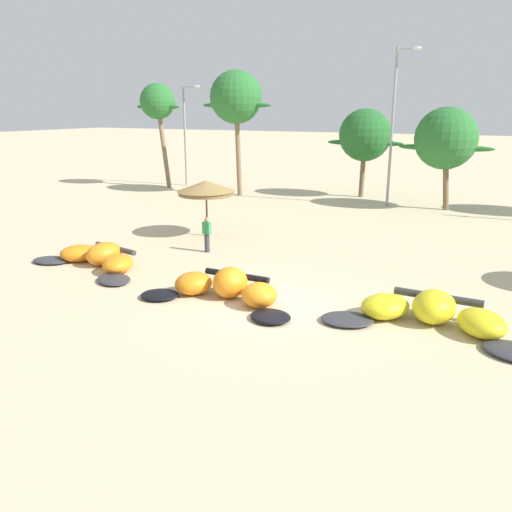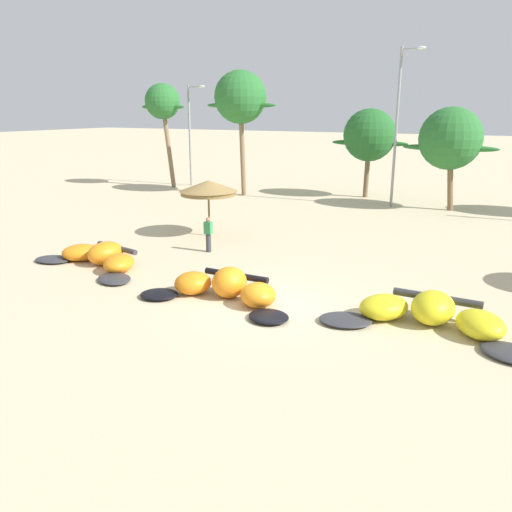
# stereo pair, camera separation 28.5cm
# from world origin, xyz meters

# --- Properties ---
(ground_plane) EXTENTS (260.00, 260.00, 0.00)m
(ground_plane) POSITION_xyz_m (0.00, 0.00, 0.00)
(ground_plane) COLOR beige
(kite_far_left) EXTENTS (6.11, 3.41, 0.97)m
(kite_far_left) POSITION_xyz_m (-8.37, 0.71, 0.37)
(kite_far_left) COLOR #333338
(kite_far_left) RESTS_ON ground
(kite_left) EXTENTS (5.97, 2.67, 1.08)m
(kite_left) POSITION_xyz_m (-1.63, -0.28, 0.41)
(kite_left) COLOR black
(kite_left) RESTS_ON ground
(kite_left_of_center) EXTENTS (6.62, 3.08, 1.01)m
(kite_left_of_center) POSITION_xyz_m (5.07, 0.63, 0.39)
(kite_left_of_center) COLOR #333338
(kite_left_of_center) RESTS_ON ground
(beach_umbrella_near_van) EXTENTS (2.98, 2.98, 2.89)m
(beach_umbrella_near_van) POSITION_xyz_m (-7.26, 7.43, 2.51)
(beach_umbrella_near_van) COLOR brown
(beach_umbrella_near_van) RESTS_ON ground
(person_near_kites) EXTENTS (0.36, 0.24, 1.62)m
(person_near_kites) POSITION_xyz_m (-5.56, 4.74, 0.82)
(person_near_kites) COLOR #383842
(person_near_kites) RESTS_ON ground
(palm_leftmost) EXTENTS (4.31, 2.87, 8.41)m
(palm_leftmost) POSITION_xyz_m (-20.31, 20.83, 6.84)
(palm_leftmost) COLOR #7F6647
(palm_leftmost) RESTS_ON ground
(palm_left) EXTENTS (5.78, 3.86, 9.15)m
(palm_left) POSITION_xyz_m (-12.52, 20.03, 7.15)
(palm_left) COLOR #7F6647
(palm_left) RESTS_ON ground
(palm_left_of_gap) EXTENTS (5.68, 3.79, 6.44)m
(palm_left_of_gap) POSITION_xyz_m (-3.63, 23.35, 4.51)
(palm_left_of_gap) COLOR brown
(palm_left_of_gap) RESTS_ON ground
(palm_center_left) EXTENTS (5.91, 3.94, 6.55)m
(palm_center_left) POSITION_xyz_m (2.34, 20.80, 4.54)
(palm_center_left) COLOR brown
(palm_center_left) RESTS_ON ground
(lamppost_west) EXTENTS (1.71, 0.24, 8.29)m
(lamppost_west) POSITION_xyz_m (-18.74, 22.49, 4.67)
(lamppost_west) COLOR gray
(lamppost_west) RESTS_ON ground
(lamppost_west_center) EXTENTS (1.58, 0.24, 10.16)m
(lamppost_west_center) POSITION_xyz_m (-0.93, 20.41, 5.60)
(lamppost_west_center) COLOR gray
(lamppost_west_center) RESTS_ON ground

